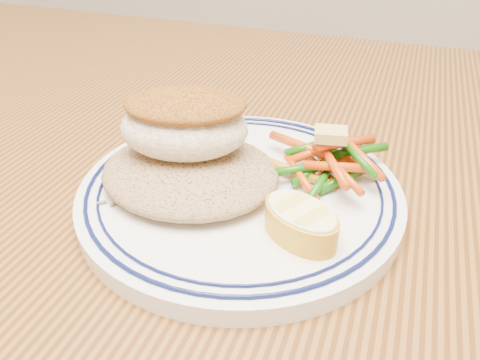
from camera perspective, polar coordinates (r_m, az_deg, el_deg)
name	(u,v)px	position (r m, az deg, el deg)	size (l,w,h in m)	color
dining_table	(274,272)	(0.45, 4.17, -11.10)	(1.50, 0.90, 0.75)	#552E11
plate	(240,191)	(0.37, 0.00, -1.38)	(0.25, 0.25, 0.02)	white
rice_pilaf	(190,169)	(0.36, -6.13, 1.40)	(0.14, 0.12, 0.03)	olive
fish_fillet	(184,122)	(0.36, -6.79, 6.99)	(0.11, 0.09, 0.05)	#F1E3C7
vegetable_pile	(329,161)	(0.37, 10.74, 2.33)	(0.10, 0.09, 0.03)	#CE410A
butter_pat	(331,134)	(0.37, 11.01, 5.47)	(0.02, 0.02, 0.01)	#D9C06A
lemon_wedge	(301,221)	(0.31, 7.42, -4.97)	(0.07, 0.07, 0.02)	gold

